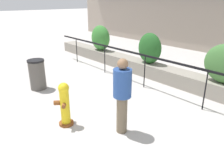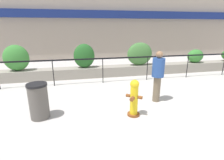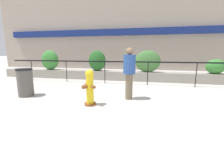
% 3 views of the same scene
% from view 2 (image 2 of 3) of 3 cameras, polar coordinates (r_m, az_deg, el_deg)
% --- Properties ---
extents(building_facade, '(30.00, 1.36, 8.00)m').
position_cam_2_polar(building_facade, '(15.10, 0.84, 22.83)').
color(building_facade, gray).
rests_on(building_facade, ground).
extents(planter_wall_low, '(18.00, 0.70, 0.50)m').
position_cam_2_polar(planter_wall_low, '(9.55, 8.76, 3.40)').
color(planter_wall_low, gray).
rests_on(planter_wall_low, ground).
extents(fence_railing_segment, '(15.00, 0.05, 1.15)m').
position_cam_2_polar(fence_railing_segment, '(8.40, 11.63, 6.73)').
color(fence_railing_segment, black).
rests_on(fence_railing_segment, ground).
extents(hedge_bush_0, '(1.12, 0.70, 1.19)m').
position_cam_2_polar(hedge_bush_0, '(9.17, -28.81, 6.33)').
color(hedge_bush_0, '#387F33').
rests_on(hedge_bush_0, planter_wall_low).
extents(hedge_bush_1, '(1.03, 0.59, 1.18)m').
position_cam_2_polar(hedge_bush_1, '(8.79, -9.07, 7.79)').
color(hedge_bush_1, '#235B23').
rests_on(hedge_bush_1, planter_wall_low).
extents(hedge_bush_2, '(1.36, 0.57, 1.19)m').
position_cam_2_polar(hedge_bush_2, '(9.39, 9.04, 8.41)').
color(hedge_bush_2, '#427538').
rests_on(hedge_bush_2, planter_wall_low).
extents(hedge_bush_3, '(0.94, 0.63, 0.74)m').
position_cam_2_polar(hedge_bush_3, '(11.07, 25.55, 7.09)').
color(hedge_bush_3, '#387F33').
rests_on(hedge_bush_3, planter_wall_low).
extents(fire_hydrant, '(0.49, 0.49, 1.08)m').
position_cam_2_polar(fire_hydrant, '(4.99, 7.21, -5.76)').
color(fire_hydrant, brown).
rests_on(fire_hydrant, ground).
extents(pedestrian, '(0.49, 0.49, 1.73)m').
position_cam_2_polar(pedestrian, '(5.99, 14.76, 2.09)').
color(pedestrian, brown).
rests_on(pedestrian, ground).
extents(trash_bin, '(0.55, 0.55, 1.01)m').
position_cam_2_polar(trash_bin, '(5.26, -22.84, -6.34)').
color(trash_bin, '#56514C').
rests_on(trash_bin, ground).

